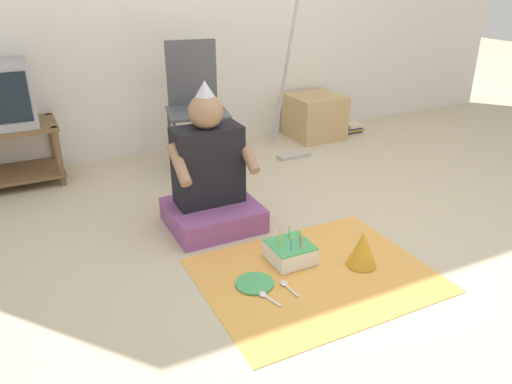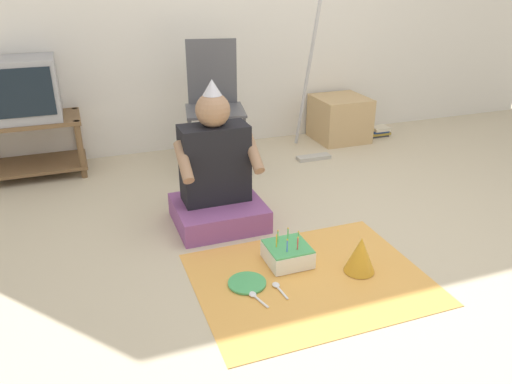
{
  "view_description": "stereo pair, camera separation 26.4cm",
  "coord_description": "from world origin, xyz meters",
  "px_view_note": "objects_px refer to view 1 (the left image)",
  "views": [
    {
      "loc": [
        -1.53,
        -1.92,
        1.45
      ],
      "look_at": [
        -0.45,
        0.23,
        0.35
      ],
      "focal_mm": 35.0,
      "sensor_mm": 36.0,
      "label": 1
    },
    {
      "loc": [
        -1.28,
        -2.03,
        1.45
      ],
      "look_at": [
        -0.45,
        0.23,
        0.35
      ],
      "focal_mm": 35.0,
      "sensor_mm": 36.0,
      "label": 2
    }
  ],
  "objects_px": {
    "cardboard_box_stack": "(315,116)",
    "party_hat_blue": "(362,248)",
    "person_seated": "(210,181)",
    "folding_chair": "(195,99)",
    "dust_mop": "(289,109)",
    "book_pile": "(352,128)",
    "birthday_cake": "(290,252)",
    "paper_plate": "(255,283)"
  },
  "relations": [
    {
      "from": "book_pile",
      "to": "party_hat_blue",
      "type": "relative_size",
      "value": 1.01
    },
    {
      "from": "person_seated",
      "to": "birthday_cake",
      "type": "height_order",
      "value": "person_seated"
    },
    {
      "from": "dust_mop",
      "to": "birthday_cake",
      "type": "height_order",
      "value": "dust_mop"
    },
    {
      "from": "cardboard_box_stack",
      "to": "book_pile",
      "type": "height_order",
      "value": "cardboard_box_stack"
    },
    {
      "from": "birthday_cake",
      "to": "party_hat_blue",
      "type": "xyz_separation_m",
      "value": [
        0.31,
        -0.21,
        0.05
      ]
    },
    {
      "from": "cardboard_box_stack",
      "to": "dust_mop",
      "type": "height_order",
      "value": "dust_mop"
    },
    {
      "from": "folding_chair",
      "to": "birthday_cake",
      "type": "bearing_deg",
      "value": -91.23
    },
    {
      "from": "party_hat_blue",
      "to": "paper_plate",
      "type": "relative_size",
      "value": 1.01
    },
    {
      "from": "folding_chair",
      "to": "book_pile",
      "type": "height_order",
      "value": "folding_chair"
    },
    {
      "from": "cardboard_box_stack",
      "to": "party_hat_blue",
      "type": "distance_m",
      "value": 2.17
    },
    {
      "from": "book_pile",
      "to": "birthday_cake",
      "type": "height_order",
      "value": "birthday_cake"
    },
    {
      "from": "person_seated",
      "to": "birthday_cake",
      "type": "relative_size",
      "value": 3.92
    },
    {
      "from": "party_hat_blue",
      "to": "book_pile",
      "type": "bearing_deg",
      "value": 54.76
    },
    {
      "from": "paper_plate",
      "to": "dust_mop",
      "type": "bearing_deg",
      "value": 55.29
    },
    {
      "from": "book_pile",
      "to": "paper_plate",
      "type": "height_order",
      "value": "book_pile"
    },
    {
      "from": "person_seated",
      "to": "party_hat_blue",
      "type": "relative_size",
      "value": 4.52
    },
    {
      "from": "folding_chair",
      "to": "cardboard_box_stack",
      "type": "bearing_deg",
      "value": 12.25
    },
    {
      "from": "paper_plate",
      "to": "cardboard_box_stack",
      "type": "bearing_deg",
      "value": 50.57
    },
    {
      "from": "folding_chair",
      "to": "party_hat_blue",
      "type": "height_order",
      "value": "folding_chair"
    },
    {
      "from": "paper_plate",
      "to": "party_hat_blue",
      "type": "bearing_deg",
      "value": -8.67
    },
    {
      "from": "birthday_cake",
      "to": "paper_plate",
      "type": "distance_m",
      "value": 0.3
    },
    {
      "from": "folding_chair",
      "to": "birthday_cake",
      "type": "height_order",
      "value": "folding_chair"
    },
    {
      "from": "cardboard_box_stack",
      "to": "book_pile",
      "type": "relative_size",
      "value": 2.28
    },
    {
      "from": "person_seated",
      "to": "birthday_cake",
      "type": "xyz_separation_m",
      "value": [
        0.21,
        -0.59,
        -0.23
      ]
    },
    {
      "from": "dust_mop",
      "to": "cardboard_box_stack",
      "type": "bearing_deg",
      "value": 33.14
    },
    {
      "from": "cardboard_box_stack",
      "to": "birthday_cake",
      "type": "bearing_deg",
      "value": -125.9
    },
    {
      "from": "book_pile",
      "to": "birthday_cake",
      "type": "distance_m",
      "value": 2.38
    },
    {
      "from": "cardboard_box_stack",
      "to": "birthday_cake",
      "type": "relative_size",
      "value": 2.0
    },
    {
      "from": "folding_chair",
      "to": "paper_plate",
      "type": "height_order",
      "value": "folding_chair"
    },
    {
      "from": "person_seated",
      "to": "party_hat_blue",
      "type": "bearing_deg",
      "value": -56.2
    },
    {
      "from": "party_hat_blue",
      "to": "person_seated",
      "type": "bearing_deg",
      "value": 123.8
    },
    {
      "from": "person_seated",
      "to": "birthday_cake",
      "type": "distance_m",
      "value": 0.66
    },
    {
      "from": "cardboard_box_stack",
      "to": "party_hat_blue",
      "type": "height_order",
      "value": "cardboard_box_stack"
    },
    {
      "from": "dust_mop",
      "to": "person_seated",
      "type": "relative_size",
      "value": 1.48
    },
    {
      "from": "person_seated",
      "to": "party_hat_blue",
      "type": "distance_m",
      "value": 0.97
    },
    {
      "from": "book_pile",
      "to": "paper_plate",
      "type": "relative_size",
      "value": 1.03
    },
    {
      "from": "dust_mop",
      "to": "book_pile",
      "type": "height_order",
      "value": "dust_mop"
    },
    {
      "from": "dust_mop",
      "to": "person_seated",
      "type": "xyz_separation_m",
      "value": [
        -1.04,
        -0.87,
        -0.1
      ]
    },
    {
      "from": "dust_mop",
      "to": "book_pile",
      "type": "xyz_separation_m",
      "value": [
        0.84,
        0.24,
        -0.34
      ]
    },
    {
      "from": "birthday_cake",
      "to": "party_hat_blue",
      "type": "relative_size",
      "value": 1.15
    },
    {
      "from": "person_seated",
      "to": "party_hat_blue",
      "type": "xyz_separation_m",
      "value": [
        0.53,
        -0.79,
        -0.18
      ]
    },
    {
      "from": "birthday_cake",
      "to": "dust_mop",
      "type": "bearing_deg",
      "value": 60.55
    }
  ]
}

